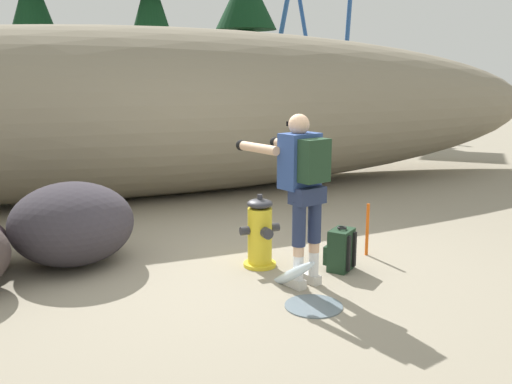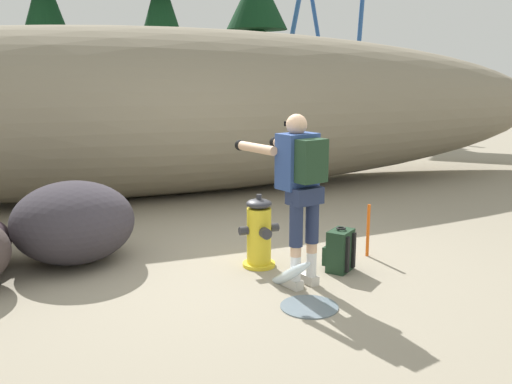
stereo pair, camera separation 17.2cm
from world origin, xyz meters
The scene contains 11 objects.
ground_plane centered at (0.00, 0.00, -0.02)m, with size 56.00×56.00×0.04m, color gray.
dirt_embankment centered at (0.00, 4.14, 1.40)m, with size 16.68×3.20×2.80m, color gray.
fire_hydrant centered at (0.10, -0.01, 0.36)m, with size 0.44×0.40×0.79m.
hydrant_water_jet centered at (0.10, -0.79, 0.09)m, with size 0.52×1.28×0.68m.
utility_worker centered at (0.25, -0.62, 1.06)m, with size 0.66×1.03×1.66m.
spare_backpack centered at (0.83, -0.45, 0.22)m, with size 0.36×0.36×0.47m.
boulder_mid centered at (-1.72, 0.91, 0.45)m, with size 1.32×1.30×0.89m, color #353038.
pine_tree_left centered at (-1.50, 10.71, 3.87)m, with size 1.99×1.99×6.84m.
pine_tree_center centered at (1.13, 8.84, 3.58)m, with size 2.00×2.00×6.76m.
pine_tree_right centered at (4.47, 10.80, 3.03)m, with size 2.84×2.84×5.16m.
survey_stake centered at (1.37, -0.15, 0.30)m, with size 0.04×0.04×0.60m, color #E55914.
Camera 1 is at (-2.23, -5.20, 2.02)m, focal length 39.02 mm.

